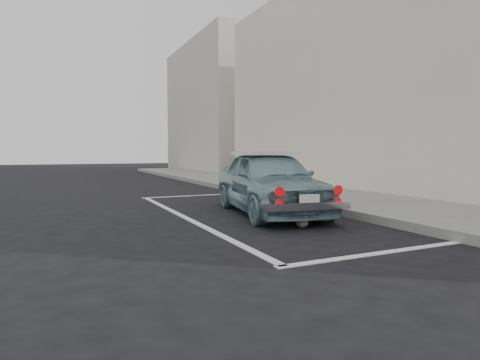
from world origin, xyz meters
The scene contains 9 objects.
ground centered at (0.00, 0.00, 0.00)m, with size 80.00×80.00×0.00m, color black.
sidewalk centered at (3.20, 2.00, 0.07)m, with size 2.80×40.00×0.15m, color slate.
shop_building centered at (6.33, 4.00, 3.49)m, with size 3.50×18.00×7.00m.
building_far centered at (6.35, 20.00, 4.00)m, with size 3.50×10.00×8.00m, color beige.
pline_rear centered at (0.50, -0.50, 0.00)m, with size 3.00×0.12×0.01m, color silver.
pline_front centered at (0.50, 6.50, 0.00)m, with size 3.00×0.12×0.01m, color silver.
pline_side centered at (-0.90, 3.00, 0.00)m, with size 0.12×7.00×0.01m, color silver.
retro_coupe centered at (0.77, 2.82, 0.64)m, with size 2.08×3.89×1.26m.
cat centered at (0.51, 1.26, 0.11)m, with size 0.28×0.42×0.24m.
Camera 1 is at (-3.08, -4.07, 1.21)m, focal length 30.00 mm.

